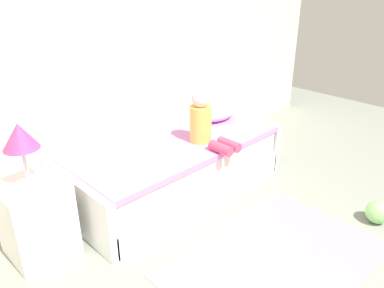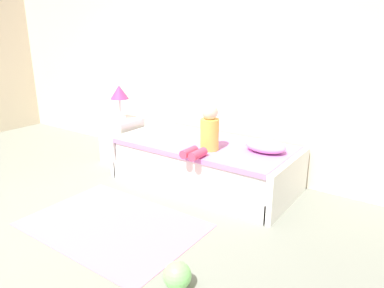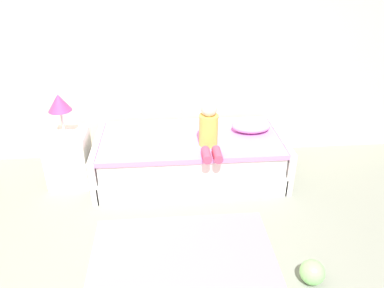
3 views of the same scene
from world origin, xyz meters
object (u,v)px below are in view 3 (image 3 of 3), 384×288
at_px(bed, 190,157).
at_px(table_lamp, 59,105).
at_px(child_figure, 209,129).
at_px(pillow, 251,126).
at_px(toy_ball, 312,272).
at_px(nightstand, 69,158).

distance_m(bed, table_lamp, 1.52).
distance_m(table_lamp, child_figure, 1.56).
bearing_deg(bed, pillow, 8.07).
bearing_deg(toy_ball, child_figure, 115.41).
xyz_separation_m(bed, toy_ball, (0.84, -1.63, -0.15)).
xyz_separation_m(bed, pillow, (0.71, 0.10, 0.32)).
relative_size(table_lamp, child_figure, 0.88).
height_order(child_figure, pillow, child_figure).
bearing_deg(pillow, toy_ball, -85.41).
height_order(nightstand, child_figure, child_figure).
bearing_deg(child_figure, bed, 128.23).
xyz_separation_m(table_lamp, pillow, (2.06, 0.10, -0.37)).
bearing_deg(child_figure, toy_ball, -64.59).
bearing_deg(table_lamp, pillow, 2.85).
height_order(bed, pillow, pillow).
height_order(bed, child_figure, child_figure).
height_order(child_figure, toy_ball, child_figure).
relative_size(nightstand, child_figure, 1.18).
xyz_separation_m(bed, child_figure, (0.18, -0.23, 0.46)).
relative_size(table_lamp, pillow, 1.02).
height_order(nightstand, pillow, pillow).
bearing_deg(nightstand, table_lamp, 0.00).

